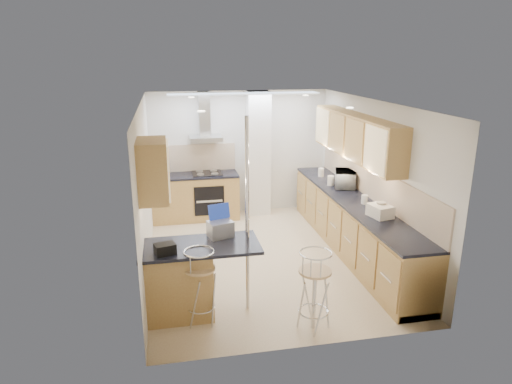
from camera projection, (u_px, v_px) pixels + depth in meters
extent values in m
plane|color=#CCAD88|center=(264.00, 258.00, 7.43)|extent=(4.80, 4.80, 0.00)
cube|color=silver|center=(239.00, 153.00, 9.32)|extent=(3.60, 0.04, 2.50)
cube|color=silver|center=(312.00, 245.00, 4.82)|extent=(3.60, 0.04, 2.50)
cube|color=silver|center=(145.00, 191.00, 6.74)|extent=(0.04, 4.80, 2.50)
cube|color=silver|center=(372.00, 178.00, 7.41)|extent=(0.04, 4.80, 2.50)
cube|color=white|center=(265.00, 103.00, 6.71)|extent=(3.60, 4.80, 0.02)
cube|color=#AD7E45|center=(355.00, 136.00, 7.57)|extent=(0.34, 3.00, 0.72)
cube|color=#AD7E45|center=(153.00, 171.00, 5.32)|extent=(0.34, 0.62, 0.72)
cube|color=beige|center=(371.00, 182.00, 7.43)|extent=(0.03, 4.40, 0.56)
cube|color=beige|center=(193.00, 158.00, 9.15)|extent=(1.70, 0.03, 0.56)
cube|color=white|center=(258.00, 154.00, 9.20)|extent=(0.45, 0.40, 2.50)
cube|color=silver|center=(206.00, 138.00, 8.85)|extent=(0.62, 0.48, 0.08)
cube|color=silver|center=(204.00, 115.00, 8.86)|extent=(0.22, 0.20, 0.88)
cylinder|color=silver|center=(247.00, 218.00, 5.61)|extent=(0.05, 0.05, 2.50)
cube|color=black|center=(209.00, 201.00, 8.85)|extent=(0.58, 0.02, 0.58)
cube|color=black|center=(207.00, 173.00, 9.01)|extent=(0.58, 0.50, 0.02)
cube|color=tan|center=(244.00, 94.00, 8.40)|extent=(2.80, 0.35, 0.02)
cube|color=#AD7E45|center=(352.00, 226.00, 7.59)|extent=(0.60, 4.40, 0.88)
cube|color=black|center=(354.00, 200.00, 7.45)|extent=(0.63, 4.40, 0.04)
cube|color=#AD7E45|center=(195.00, 198.00, 9.10)|extent=(1.70, 0.60, 0.88)
cube|color=black|center=(194.00, 175.00, 8.97)|extent=(1.70, 0.63, 0.04)
cube|color=#AD7E45|center=(201.00, 281.00, 5.73)|extent=(1.35, 0.62, 0.90)
cube|color=black|center=(200.00, 246.00, 5.60)|extent=(1.47, 0.72, 0.04)
imported|color=silver|center=(345.00, 179.00, 8.08)|extent=(0.51, 0.61, 0.29)
cube|color=gray|center=(220.00, 229.00, 5.81)|extent=(0.35, 0.30, 0.21)
cube|color=black|center=(165.00, 249.00, 5.32)|extent=(0.27, 0.23, 0.13)
cylinder|color=white|center=(331.00, 181.00, 8.19)|extent=(0.16, 0.16, 0.17)
cylinder|color=white|center=(321.00, 172.00, 8.78)|extent=(0.13, 0.13, 0.16)
cylinder|color=#B3A68F|center=(381.00, 209.00, 6.65)|extent=(0.15, 0.15, 0.20)
cylinder|color=silver|center=(365.00, 199.00, 7.17)|extent=(0.11, 0.11, 0.14)
cube|color=white|center=(380.00, 211.00, 6.59)|extent=(0.33, 0.39, 0.18)
cylinder|color=silver|center=(158.00, 170.00, 8.80)|extent=(0.16, 0.16, 0.24)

